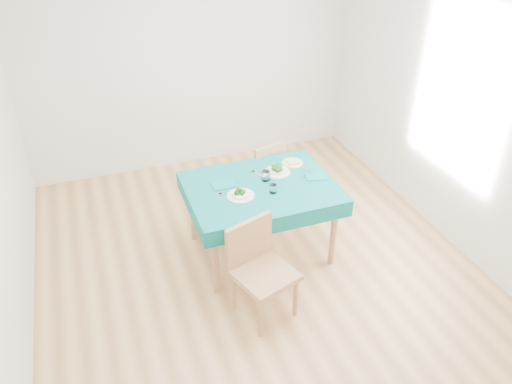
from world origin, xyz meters
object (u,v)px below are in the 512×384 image
object	(u,v)px
bowl_far	(277,169)
side_plate	(292,163)
bowl_near	(241,193)
table	(261,219)
chair_far	(261,170)
chair_near	(265,262)

from	to	relation	value
bowl_far	side_plate	bearing A→B (deg)	28.77
bowl_near	side_plate	bearing A→B (deg)	30.21
table	bowl_far	bearing A→B (deg)	36.58
bowl_near	chair_far	bearing A→B (deg)	58.90
bowl_far	side_plate	xyz separation A→B (m)	(0.21, 0.12, -0.03)
table	bowl_near	world-z (taller)	bowl_near
chair_near	bowl_near	distance (m)	0.73
side_plate	chair_far	bearing A→B (deg)	111.31
chair_near	bowl_near	size ratio (longest dim) A/B	4.54
table	chair_far	xyz separation A→B (m)	(0.27, 0.72, 0.10)
chair_near	bowl_far	size ratio (longest dim) A/B	4.54
table	side_plate	world-z (taller)	side_plate
bowl_near	bowl_far	size ratio (longest dim) A/B	1.00
chair_far	bowl_far	distance (m)	0.64
chair_near	side_plate	distance (m)	1.30
chair_near	table	bearing A→B (deg)	53.31
table	bowl_near	size ratio (longest dim) A/B	5.48
chair_near	side_plate	world-z (taller)	chair_near
chair_far	table	bearing A→B (deg)	54.51
bowl_near	bowl_far	xyz separation A→B (m)	(0.46, 0.27, 0.00)
bowl_far	bowl_near	bearing A→B (deg)	-149.15
bowl_near	table	bearing A→B (deg)	24.34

